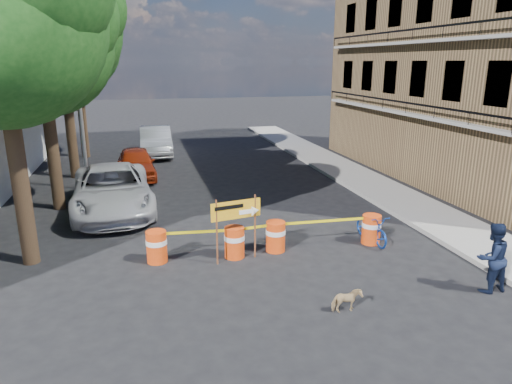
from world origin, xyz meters
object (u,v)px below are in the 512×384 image
barrel_mid_right (276,236)px  suv_white (112,190)px  barrel_mid_left (234,242)px  bicycle (373,215)px  barrel_far_right (371,229)px  dog (347,301)px  barrel_far_left (157,246)px  pedestrian (492,258)px  sedan_silver (156,141)px  sedan_red (136,163)px  detour_sign (243,214)px

barrel_mid_right → suv_white: bearing=133.4°
barrel_mid_left → bicycle: bearing=1.5°
barrel_far_right → dog: size_ratio=1.37×
barrel_mid_right → barrel_far_left: bearing=178.7°
barrel_mid_right → pedestrian: size_ratio=0.52×
sedan_silver → barrel_mid_right: bearing=-79.2°
barrel_far_left → bicycle: (6.47, -0.11, 0.39)m
barrel_far_right → sedan_red: 12.36m
suv_white → detour_sign: bearing=-59.3°
detour_sign → sedan_red: detour_sign is taller
barrel_far_left → barrel_far_right: (6.39, -0.22, 0.00)m
sedan_silver → barrel_far_right: bearing=-69.1°
barrel_far_right → dog: (-2.45, -3.51, -0.19)m
suv_white → sedan_red: 5.12m
pedestrian → bicycle: (-1.23, 3.56, -0.01)m
barrel_mid_left → barrel_far_right: size_ratio=1.00×
barrel_far_right → sedan_red: (-6.92, 10.24, 0.24)m
barrel_far_left → barrel_mid_left: 2.16m
barrel_mid_right → suv_white: 6.95m
sedan_red → barrel_far_right: bearing=-58.7°
barrel_mid_left → barrel_mid_right: bearing=6.6°
barrel_far_left → sedan_silver: size_ratio=0.18×
bicycle → detour_sign: bearing=-178.1°
barrel_far_right → dog: 4.29m
barrel_mid_right → dog: size_ratio=1.37×
barrel_far_right → barrel_far_left: bearing=178.0°
barrel_far_left → sedan_red: sedan_red is taller
barrel_far_left → detour_sign: (2.34, -0.44, 0.89)m
barrel_mid_left → dog: barrel_mid_left is taller
barrel_far_left → bicycle: bicycle is taller
barrel_mid_right → sedan_red: (-3.92, 10.09, 0.24)m
barrel_far_left → pedestrian: pedestrian is taller
suv_white → bicycle: bearing=-36.6°
barrel_mid_left → dog: (1.80, -3.51, -0.19)m
dog → suv_white: (-5.31, 8.70, 0.55)m
barrel_mid_right → pedestrian: 5.62m
barrel_far_right → sedan_silver: size_ratio=0.18×
bicycle → barrel_mid_left: bearing=178.8°
barrel_far_left → bicycle: 6.48m
sedan_red → sedan_silver: 5.55m
barrel_mid_left → sedan_silver: (-1.53, 15.66, 0.36)m
detour_sign → sedan_red: size_ratio=0.45×
suv_white → sedan_silver: 10.66m
barrel_mid_right → dog: barrel_mid_right is taller
barrel_mid_right → detour_sign: size_ratio=0.48×
barrel_far_right → sedan_silver: bearing=110.2°
barrel_far_right → barrel_mid_right: bearing=177.2°
detour_sign → sedan_silver: (-1.72, 15.88, -0.53)m
barrel_far_right → bicycle: (0.08, 0.11, 0.39)m
dog → sedan_silver: bearing=7.6°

